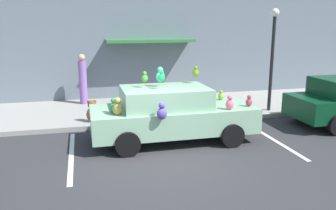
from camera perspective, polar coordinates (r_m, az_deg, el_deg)
The scene contains 9 objects.
ground_plane at distance 8.52m, azimuth -1.27°, elevation -9.35°, with size 60.00×60.00×0.00m, color #2D2D30.
sidewalk at distance 13.18m, azimuth -6.05°, elevation -0.83°, with size 24.00×4.00×0.15m, color gray.
storefront_building at distance 14.92m, azimuth -7.49°, elevation 12.87°, with size 24.00×1.25×6.40m.
parking_stripe_front at distance 10.65m, azimuth 16.42°, elevation -5.18°, with size 0.12×3.60×0.01m, color silver.
parking_stripe_rear at distance 9.28m, azimuth -15.45°, elevation -7.89°, with size 0.12×3.60×0.01m, color silver.
plush_covered_car at distance 9.78m, azimuth 0.51°, elevation -1.37°, with size 4.54×2.10×2.10m.
teddy_bear_on_sidewalk at distance 11.51m, azimuth -12.23°, elevation -1.05°, with size 0.38×0.32×0.72m.
street_lamp_post at distance 12.99m, azimuth 16.67°, elevation 8.76°, with size 0.28×0.28×3.60m.
pedestrian_near_shopfront at distance 14.07m, azimuth -13.69°, elevation 3.98°, with size 0.30×0.30×1.95m.
Camera 1 is at (-1.71, -7.67, 3.29)m, focal length 37.46 mm.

